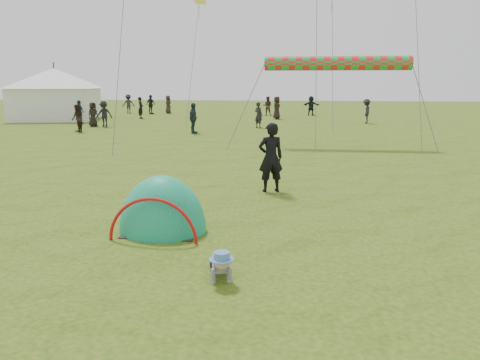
# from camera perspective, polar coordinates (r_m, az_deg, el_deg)

# --- Properties ---
(ground) EXTENTS (140.00, 140.00, 0.00)m
(ground) POSITION_cam_1_polar(r_m,az_deg,el_deg) (7.00, 1.97, -12.61)
(ground) COLOR #245209
(crawling_toddler) EXTENTS (0.62, 0.76, 0.51)m
(crawling_toddler) POSITION_cam_1_polar(r_m,az_deg,el_deg) (7.07, -2.40, -10.09)
(crawling_toddler) COLOR black
(crawling_toddler) RESTS_ON ground
(popup_tent) EXTENTS (1.76, 1.46, 2.25)m
(popup_tent) POSITION_cam_1_polar(r_m,az_deg,el_deg) (9.44, -9.36, -6.18)
(popup_tent) COLOR #128054
(popup_tent) RESTS_ON ground
(standing_adult) EXTENTS (0.78, 0.64, 1.86)m
(standing_adult) POSITION_cam_1_polar(r_m,az_deg,el_deg) (12.49, 3.76, 2.75)
(standing_adult) COLOR black
(standing_adult) RESTS_ON ground
(event_marquee) EXTENTS (7.39, 7.39, 4.26)m
(event_marquee) POSITION_cam_1_polar(r_m,az_deg,el_deg) (39.92, -21.56, 9.93)
(event_marquee) COLOR white
(event_marquee) RESTS_ON ground
(crowd_person_0) EXTENTS (0.46, 0.66, 1.73)m
(crowd_person_0) POSITION_cam_1_polar(r_m,az_deg,el_deg) (39.07, -12.01, 8.60)
(crowd_person_0) COLOR black
(crowd_person_0) RESTS_ON ground
(crowd_person_2) EXTENTS (0.56, 1.07, 1.75)m
(crowd_person_2) POSITION_cam_1_polar(r_m,az_deg,el_deg) (27.09, -5.72, 7.50)
(crowd_person_2) COLOR #24333A
(crowd_person_2) RESTS_ON ground
(crowd_person_3) EXTENTS (1.33, 1.13, 1.78)m
(crowd_person_3) POSITION_cam_1_polar(r_m,az_deg,el_deg) (46.08, -13.45, 9.03)
(crowd_person_3) COLOR #27262C
(crowd_person_3) RESTS_ON ground
(crowd_person_4) EXTENTS (0.82, 0.93, 1.60)m
(crowd_person_4) POSITION_cam_1_polar(r_m,az_deg,el_deg) (32.77, -17.49, 7.63)
(crowd_person_4) COLOR black
(crowd_person_4) RESTS_ON ground
(crowd_person_5) EXTENTS (1.44, 1.51, 1.71)m
(crowd_person_5) POSITION_cam_1_polar(r_m,az_deg,el_deg) (39.16, -23.55, 7.88)
(crowd_person_5) COLOR #2E4249
(crowd_person_5) RESTS_ON ground
(crowd_person_7) EXTENTS (1.00, 0.99, 1.64)m
(crowd_person_7) POSITION_cam_1_polar(r_m,az_deg,el_deg) (29.24, -19.19, 7.11)
(crowd_person_7) COLOR black
(crowd_person_7) RESTS_ON ground
(crowd_person_8) EXTENTS (1.04, 0.86, 1.66)m
(crowd_person_8) POSITION_cam_1_polar(r_m,az_deg,el_deg) (35.22, -18.98, 7.84)
(crowd_person_8) COLOR #212F35
(crowd_person_8) RESTS_ON ground
(crowd_person_9) EXTENTS (1.13, 0.69, 1.70)m
(crowd_person_9) POSITION_cam_1_polar(r_m,az_deg,el_deg) (32.27, -16.23, 7.73)
(crowd_person_9) COLOR black
(crowd_person_9) RESTS_ON ground
(crowd_person_10) EXTENTS (0.92, 0.98, 1.68)m
(crowd_person_10) POSITION_cam_1_polar(r_m,az_deg,el_deg) (45.15, -8.76, 9.09)
(crowd_person_10) COLOR #29241D
(crowd_person_10) RESTS_ON ground
(crowd_person_11) EXTENTS (1.65, 1.10, 1.71)m
(crowd_person_11) POSITION_cam_1_polar(r_m,az_deg,el_deg) (42.49, 8.67, 8.95)
(crowd_person_11) COLOR black
(crowd_person_11) RESTS_ON ground
(crowd_person_12) EXTENTS (0.72, 0.69, 1.66)m
(crowd_person_12) POSITION_cam_1_polar(r_m,az_deg,el_deg) (30.34, 2.27, 7.92)
(crowd_person_12) COLOR black
(crowd_person_12) RESTS_ON ground
(crowd_person_13) EXTENTS (0.84, 0.67, 1.67)m
(crowd_person_13) POSITION_cam_1_polar(r_m,az_deg,el_deg) (41.89, 3.36, 8.99)
(crowd_person_13) COLOR #3D2F26
(crowd_person_13) RESTS_ON ground
(crowd_person_14) EXTENTS (1.11, 0.85, 1.76)m
(crowd_person_14) POSITION_cam_1_polar(r_m,az_deg,el_deg) (44.50, -10.81, 9.03)
(crowd_person_14) COLOR black
(crowd_person_14) RESTS_ON ground
(crowd_person_15) EXTENTS (0.81, 1.21, 1.73)m
(crowd_person_15) POSITION_cam_1_polar(r_m,az_deg,el_deg) (34.87, 15.14, 8.10)
(crowd_person_15) COLOR black
(crowd_person_15) RESTS_ON ground
(crowd_person_16) EXTENTS (0.67, 0.94, 1.79)m
(crowd_person_16) POSITION_cam_1_polar(r_m,az_deg,el_deg) (37.66, 4.50, 8.76)
(crowd_person_16) COLOR black
(crowd_person_16) RESTS_ON ground
(rainbow_tube_kite) EXTENTS (6.51, 0.64, 0.64)m
(rainbow_tube_kite) POSITION_cam_1_polar(r_m,az_deg,el_deg) (22.09, 11.74, 13.77)
(rainbow_tube_kite) COLOR red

